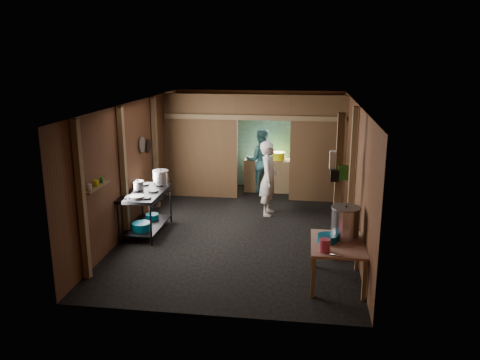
# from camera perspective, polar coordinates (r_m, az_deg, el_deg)

# --- Properties ---
(floor) EXTENTS (4.50, 7.00, 0.00)m
(floor) POSITION_cam_1_polar(r_m,az_deg,el_deg) (10.16, 0.16, -5.73)
(floor) COLOR black
(floor) RESTS_ON ground
(ceiling) EXTENTS (4.50, 7.00, 0.00)m
(ceiling) POSITION_cam_1_polar(r_m,az_deg,el_deg) (9.56, 0.17, 9.03)
(ceiling) COLOR #4C453F
(ceiling) RESTS_ON ground
(wall_back) EXTENTS (4.50, 0.00, 2.60)m
(wall_back) POSITION_cam_1_polar(r_m,az_deg,el_deg) (13.19, 2.21, 4.90)
(wall_back) COLOR #472E19
(wall_back) RESTS_ON ground
(wall_front) EXTENTS (4.50, 0.00, 2.60)m
(wall_front) POSITION_cam_1_polar(r_m,az_deg,el_deg) (6.47, -4.03, -5.66)
(wall_front) COLOR #472E19
(wall_front) RESTS_ON ground
(wall_left) EXTENTS (0.00, 7.00, 2.60)m
(wall_left) POSITION_cam_1_polar(r_m,az_deg,el_deg) (10.32, -12.33, 1.79)
(wall_left) COLOR #472E19
(wall_left) RESTS_ON ground
(wall_right) EXTENTS (0.00, 7.00, 2.60)m
(wall_right) POSITION_cam_1_polar(r_m,az_deg,el_deg) (9.74, 13.39, 0.97)
(wall_right) COLOR #472E19
(wall_right) RESTS_ON ground
(partition_left) EXTENTS (1.85, 0.10, 2.60)m
(partition_left) POSITION_cam_1_polar(r_m,az_deg,el_deg) (12.13, -4.66, 3.99)
(partition_left) COLOR brown
(partition_left) RESTS_ON floor
(partition_right) EXTENTS (1.35, 0.10, 2.60)m
(partition_right) POSITION_cam_1_polar(r_m,az_deg,el_deg) (11.85, 9.19, 3.60)
(partition_right) COLOR brown
(partition_right) RESTS_ON floor
(partition_header) EXTENTS (1.30, 0.10, 0.60)m
(partition_header) POSITION_cam_1_polar(r_m,az_deg,el_deg) (11.74, 2.85, 8.60)
(partition_header) COLOR brown
(partition_header) RESTS_ON wall_back
(turquoise_panel) EXTENTS (4.40, 0.06, 2.50)m
(turquoise_panel) POSITION_cam_1_polar(r_m,az_deg,el_deg) (13.14, 2.19, 4.64)
(turquoise_panel) COLOR #79C7C5
(turquoise_panel) RESTS_ON wall_back
(back_counter) EXTENTS (1.20, 0.50, 0.85)m
(back_counter) POSITION_cam_1_polar(r_m,az_deg,el_deg) (12.81, 3.27, 0.58)
(back_counter) COLOR brown
(back_counter) RESTS_ON floor
(wall_clock) EXTENTS (0.20, 0.03, 0.20)m
(wall_clock) POSITION_cam_1_polar(r_m,az_deg,el_deg) (12.98, 3.30, 7.40)
(wall_clock) COLOR silver
(wall_clock) RESTS_ON wall_back
(post_left_a) EXTENTS (0.10, 0.12, 2.60)m
(post_left_a) POSITION_cam_1_polar(r_m,az_deg,el_deg) (7.98, -18.19, -2.41)
(post_left_a) COLOR brown
(post_left_a) RESTS_ON floor
(post_left_b) EXTENTS (0.10, 0.12, 2.60)m
(post_left_b) POSITION_cam_1_polar(r_m,az_deg,el_deg) (9.57, -13.56, 0.71)
(post_left_b) COLOR brown
(post_left_b) RESTS_ON floor
(post_left_c) EXTENTS (0.10, 0.12, 2.60)m
(post_left_c) POSITION_cam_1_polar(r_m,az_deg,el_deg) (11.40, -9.95, 3.13)
(post_left_c) COLOR brown
(post_left_c) RESTS_ON floor
(post_right) EXTENTS (0.10, 0.12, 2.60)m
(post_right) POSITION_cam_1_polar(r_m,az_deg,el_deg) (9.54, 13.08, 0.70)
(post_right) COLOR brown
(post_right) RESTS_ON floor
(post_free) EXTENTS (0.12, 0.12, 2.60)m
(post_free) POSITION_cam_1_polar(r_m,az_deg,el_deg) (8.45, 11.47, -1.01)
(post_free) COLOR brown
(post_free) RESTS_ON floor
(cross_beam) EXTENTS (4.40, 0.12, 0.12)m
(cross_beam) POSITION_cam_1_polar(r_m,az_deg,el_deg) (11.75, 1.59, 7.39)
(cross_beam) COLOR brown
(cross_beam) RESTS_ON wall_left
(pan_lid_big) EXTENTS (0.03, 0.34, 0.34)m
(pan_lid_big) POSITION_cam_1_polar(r_m,az_deg,el_deg) (10.60, -11.49, 4.11)
(pan_lid_big) COLOR gray
(pan_lid_big) RESTS_ON wall_left
(pan_lid_small) EXTENTS (0.03, 0.30, 0.30)m
(pan_lid_small) POSITION_cam_1_polar(r_m,az_deg,el_deg) (10.99, -10.79, 3.99)
(pan_lid_small) COLOR black
(pan_lid_small) RESTS_ON wall_left
(wall_shelf) EXTENTS (0.14, 0.80, 0.03)m
(wall_shelf) POSITION_cam_1_polar(r_m,az_deg,el_deg) (8.37, -16.59, -0.78)
(wall_shelf) COLOR brown
(wall_shelf) RESTS_ON wall_left
(jar_white) EXTENTS (0.07, 0.07, 0.10)m
(jar_white) POSITION_cam_1_polar(r_m,az_deg,el_deg) (8.14, -17.34, -0.80)
(jar_white) COLOR silver
(jar_white) RESTS_ON wall_shelf
(jar_yellow) EXTENTS (0.08, 0.08, 0.10)m
(jar_yellow) POSITION_cam_1_polar(r_m,az_deg,el_deg) (8.36, -16.62, -0.35)
(jar_yellow) COLOR yellow
(jar_yellow) RESTS_ON wall_shelf
(jar_green) EXTENTS (0.06, 0.06, 0.10)m
(jar_green) POSITION_cam_1_polar(r_m,az_deg,el_deg) (8.55, -16.02, 0.03)
(jar_green) COLOR #2A8928
(jar_green) RESTS_ON wall_shelf
(bag_white) EXTENTS (0.22, 0.15, 0.32)m
(bag_white) POSITION_cam_1_polar(r_m,az_deg,el_deg) (8.41, 11.27, 2.30)
(bag_white) COLOR silver
(bag_white) RESTS_ON post_free
(bag_green) EXTENTS (0.16, 0.12, 0.24)m
(bag_green) POSITION_cam_1_polar(r_m,az_deg,el_deg) (8.33, 12.08, 0.85)
(bag_green) COLOR #2A8928
(bag_green) RESTS_ON post_free
(bag_black) EXTENTS (0.14, 0.10, 0.20)m
(bag_black) POSITION_cam_1_polar(r_m,az_deg,el_deg) (8.31, 11.11, 0.52)
(bag_black) COLOR black
(bag_black) RESTS_ON post_free
(gas_range) EXTENTS (0.76, 1.48, 0.87)m
(gas_range) POSITION_cam_1_polar(r_m,az_deg,el_deg) (9.98, -11.02, -3.74)
(gas_range) COLOR black
(gas_range) RESTS_ON floor
(prep_table) EXTENTS (0.83, 1.14, 0.67)m
(prep_table) POSITION_cam_1_polar(r_m,az_deg,el_deg) (7.91, 11.35, -9.55)
(prep_table) COLOR #AA745D
(prep_table) RESTS_ON floor
(stove_pot_large) EXTENTS (0.34, 0.34, 0.33)m
(stove_pot_large) POSITION_cam_1_polar(r_m,az_deg,el_deg) (10.24, -9.33, 0.23)
(stove_pot_large) COLOR silver
(stove_pot_large) RESTS_ON gas_range
(stove_pot_med) EXTENTS (0.32, 0.32, 0.21)m
(stove_pot_med) POSITION_cam_1_polar(r_m,az_deg,el_deg) (9.94, -11.97, -0.70)
(stove_pot_med) COLOR silver
(stove_pot_med) RESTS_ON gas_range
(frying_pan) EXTENTS (0.47, 0.59, 0.07)m
(frying_pan) POSITION_cam_1_polar(r_m,az_deg,el_deg) (9.42, -12.06, -1.97)
(frying_pan) COLOR gray
(frying_pan) RESTS_ON gas_range
(blue_tub_front) EXTENTS (0.37, 0.37, 0.15)m
(blue_tub_front) POSITION_cam_1_polar(r_m,az_deg,el_deg) (9.76, -11.56, -5.38)
(blue_tub_front) COLOR #03506B
(blue_tub_front) RESTS_ON gas_range
(blue_tub_back) EXTENTS (0.27, 0.27, 0.11)m
(blue_tub_back) POSITION_cam_1_polar(r_m,az_deg,el_deg) (10.35, -10.35, -4.26)
(blue_tub_back) COLOR #03506B
(blue_tub_back) RESTS_ON gas_range
(stock_pot) EXTENTS (0.51, 0.51, 0.54)m
(stock_pot) POSITION_cam_1_polar(r_m,az_deg,el_deg) (7.91, 12.32, -4.99)
(stock_pot) COLOR silver
(stock_pot) RESTS_ON prep_table
(wash_basin) EXTENTS (0.31, 0.31, 0.12)m
(wash_basin) POSITION_cam_1_polar(r_m,az_deg,el_deg) (7.77, 10.29, -6.76)
(wash_basin) COLOR #03506B
(wash_basin) RESTS_ON prep_table
(pink_bucket) EXTENTS (0.21, 0.21, 0.20)m
(pink_bucket) POSITION_cam_1_polar(r_m,az_deg,el_deg) (7.38, 9.97, -7.61)
(pink_bucket) COLOR #BF3F60
(pink_bucket) RESTS_ON prep_table
(knife) EXTENTS (0.30, 0.11, 0.01)m
(knife) POSITION_cam_1_polar(r_m,az_deg,el_deg) (7.32, 10.87, -8.62)
(knife) COLOR silver
(knife) RESTS_ON prep_table
(yellow_tub) EXTENTS (0.36, 0.36, 0.20)m
(yellow_tub) POSITION_cam_1_polar(r_m,az_deg,el_deg) (12.67, 4.51, 2.84)
(yellow_tub) COLOR yellow
(yellow_tub) RESTS_ON back_counter
(red_cup) EXTENTS (0.11, 0.11, 0.13)m
(red_cup) POSITION_cam_1_polar(r_m,az_deg,el_deg) (12.72, 2.18, 2.76)
(red_cup) COLOR #8F3B15
(red_cup) RESTS_ON back_counter
(cook) EXTENTS (0.43, 0.63, 1.68)m
(cook) POSITION_cam_1_polar(r_m,az_deg,el_deg) (10.81, 3.41, 0.19)
(cook) COLOR beige
(cook) RESTS_ON floor
(worker_back) EXTENTS (0.88, 0.73, 1.66)m
(worker_back) POSITION_cam_1_polar(r_m,az_deg,el_deg) (12.63, 2.47, 2.29)
(worker_back) COLOR #316E74
(worker_back) RESTS_ON floor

